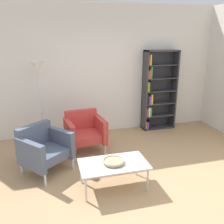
# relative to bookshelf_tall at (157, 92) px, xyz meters

# --- Properties ---
(ground_plane) EXTENTS (8.32, 8.32, 0.00)m
(ground_plane) POSITION_rel_bookshelf_tall_xyz_m (-1.38, -2.25, -0.92)
(ground_plane) COLOR tan
(plaster_back_panel) EXTENTS (6.40, 0.12, 2.90)m
(plaster_back_panel) POSITION_rel_bookshelf_tall_xyz_m (-1.38, 0.21, 0.53)
(plaster_back_panel) COLOR silver
(plaster_back_panel) RESTS_ON ground_plane
(bookshelf_tall) EXTENTS (0.80, 0.30, 1.90)m
(bookshelf_tall) POSITION_rel_bookshelf_tall_xyz_m (0.00, 0.00, 0.00)
(bookshelf_tall) COLOR #333338
(bookshelf_tall) RESTS_ON ground_plane
(coffee_table_low) EXTENTS (1.00, 0.56, 0.40)m
(coffee_table_low) POSITION_rel_bookshelf_tall_xyz_m (-1.67, -2.15, -0.56)
(coffee_table_low) COLOR silver
(coffee_table_low) RESTS_ON ground_plane
(decorative_bowl) EXTENTS (0.32, 0.32, 0.05)m
(decorative_bowl) POSITION_rel_bookshelf_tall_xyz_m (-1.67, -2.15, -0.49)
(decorative_bowl) COLOR tan
(decorative_bowl) RESTS_ON coffee_table_low
(armchair_by_bookshelf) EXTENTS (0.79, 0.74, 0.78)m
(armchair_by_bookshelf) POSITION_rel_bookshelf_tall_xyz_m (-1.89, -0.81, -0.51)
(armchair_by_bookshelf) COLOR #B73833
(armchair_by_bookshelf) RESTS_ON ground_plane
(armchair_near_window) EXTENTS (0.95, 0.94, 0.78)m
(armchair_near_window) POSITION_rel_bookshelf_tall_xyz_m (-2.66, -1.40, -0.51)
(armchair_near_window) COLOR #4C566B
(armchair_near_window) RESTS_ON ground_plane
(floor_lamp_torchiere) EXTENTS (0.32, 0.32, 1.74)m
(floor_lamp_torchiere) POSITION_rel_bookshelf_tall_xyz_m (-2.69, -0.24, 0.52)
(floor_lamp_torchiere) COLOR silver
(floor_lamp_torchiere) RESTS_ON ground_plane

